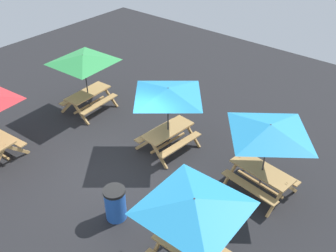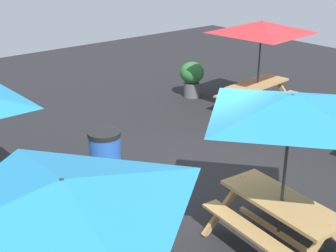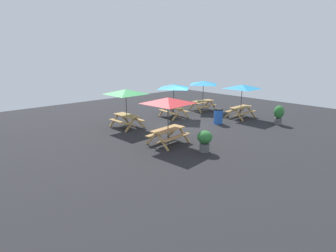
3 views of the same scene
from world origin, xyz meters
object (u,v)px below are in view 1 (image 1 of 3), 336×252
(picnic_table_1, at_px, (269,134))
(trash_bin_blue, at_px, (115,203))
(picnic_table_4, at_px, (194,209))
(picnic_table_2, at_px, (168,97))
(picnic_table_3, at_px, (84,63))

(picnic_table_1, distance_m, trash_bin_blue, 4.44)
(picnic_table_1, relative_size, trash_bin_blue, 2.38)
(picnic_table_1, distance_m, picnic_table_4, 3.40)
(picnic_table_2, xyz_separation_m, picnic_table_4, (3.34, -3.23, 0.00))
(picnic_table_2, relative_size, picnic_table_3, 0.83)
(picnic_table_1, relative_size, picnic_table_3, 0.83)
(picnic_table_1, bearing_deg, picnic_table_2, -169.53)
(picnic_table_2, bearing_deg, picnic_table_3, 96.18)
(picnic_table_1, xyz_separation_m, picnic_table_2, (-3.31, -0.16, 0.00))
(picnic_table_1, xyz_separation_m, trash_bin_blue, (-2.47, -3.37, -1.49))
(picnic_table_2, bearing_deg, trash_bin_blue, -159.64)
(picnic_table_4, bearing_deg, picnic_table_2, 135.17)
(picnic_table_2, xyz_separation_m, picnic_table_3, (-3.92, -0.04, 0.00))
(picnic_table_1, bearing_deg, picnic_table_4, -81.83)
(picnic_table_3, bearing_deg, picnic_table_4, -116.93)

